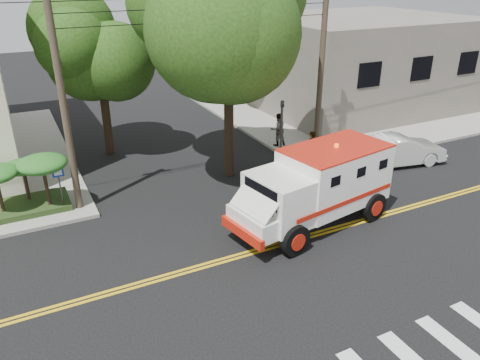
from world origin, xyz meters
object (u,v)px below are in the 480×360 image
armored_truck (318,184)px  pedestrian_a (311,148)px  parked_sedan (399,150)px  pedestrian_b (278,129)px

armored_truck → pedestrian_a: size_ratio=3.96×
parked_sedan → pedestrian_b: size_ratio=2.56×
parked_sedan → pedestrian_b: 6.44m
armored_truck → pedestrian_b: size_ratio=3.80×
pedestrian_a → pedestrian_b: size_ratio=0.96×
pedestrian_a → pedestrian_b: (0.00, 3.15, 0.04)m
pedestrian_b → armored_truck: bearing=76.0°
armored_truck → parked_sedan: bearing=13.2°
armored_truck → pedestrian_b: 8.49m
pedestrian_a → parked_sedan: bearing=132.7°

